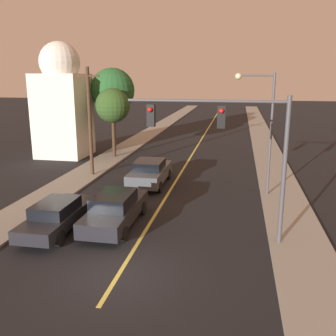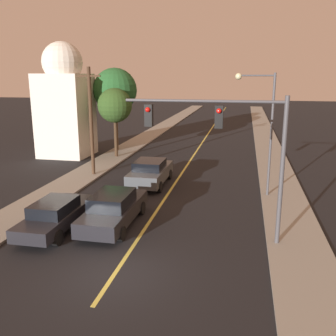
{
  "view_description": "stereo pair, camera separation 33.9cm",
  "coord_description": "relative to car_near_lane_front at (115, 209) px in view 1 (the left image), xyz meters",
  "views": [
    {
      "loc": [
        3.92,
        -11.4,
        6.84
      ],
      "look_at": [
        0.0,
        9.45,
        1.6
      ],
      "focal_mm": 40.0,
      "sensor_mm": 36.0,
      "label": 1
    },
    {
      "loc": [
        4.26,
        -11.33,
        6.84
      ],
      "look_at": [
        0.0,
        9.45,
        1.6
      ],
      "focal_mm": 40.0,
      "sensor_mm": 36.0,
      "label": 2
    }
  ],
  "objects": [
    {
      "name": "traffic_signal_mast",
      "position": [
        5.17,
        -0.66,
        3.67
      ],
      "size": [
        6.46,
        0.42,
        6.0
      ],
      "color": "#47474C",
      "rests_on": "ground"
    },
    {
      "name": "ground_plane",
      "position": [
        1.51,
        -4.25,
        -0.82
      ],
      "size": [
        200.0,
        200.0,
        0.0
      ],
      "primitive_type": "plane",
      "color": "black"
    },
    {
      "name": "road_surface",
      "position": [
        1.51,
        31.75,
        -0.82
      ],
      "size": [
        10.81,
        80.0,
        0.01
      ],
      "color": "black",
      "rests_on": "ground"
    },
    {
      "name": "streetlamp_right",
      "position": [
        6.73,
        5.92,
        3.77
      ],
      "size": [
        2.19,
        0.36,
        6.89
      ],
      "color": "#47474C",
      "rests_on": "ground"
    },
    {
      "name": "domed_building_left",
      "position": [
        -9.4,
        14.41,
        3.81
      ],
      "size": [
        4.01,
        4.01,
        9.63
      ],
      "color": "silver",
      "rests_on": "ground"
    },
    {
      "name": "utility_pole_left",
      "position": [
        -4.49,
        8.35,
        3.11
      ],
      "size": [
        1.6,
        0.24,
        7.31
      ],
      "color": "#422D1E",
      "rests_on": "ground"
    },
    {
      "name": "sidewalk_left",
      "position": [
        -5.14,
        31.75,
        -0.76
      ],
      "size": [
        2.5,
        80.0,
        0.12
      ],
      "color": "gray",
      "rests_on": "ground"
    },
    {
      "name": "sidewalk_right",
      "position": [
        8.17,
        31.75,
        -0.76
      ],
      "size": [
        2.5,
        80.0,
        0.12
      ],
      "color": "gray",
      "rests_on": "ground"
    },
    {
      "name": "car_near_lane_second",
      "position": [
        0.0,
        6.92,
        0.02
      ],
      "size": [
        2.11,
        4.84,
        1.64
      ],
      "color": "#474C51",
      "rests_on": "ground"
    },
    {
      "name": "car_outer_lane_front",
      "position": [
        -2.38,
        -1.0,
        -0.07
      ],
      "size": [
        1.84,
        5.05,
        1.43
      ],
      "color": "black",
      "rests_on": "ground"
    },
    {
      "name": "tree_left_near",
      "position": [
        -5.77,
        17.0,
        4.74
      ],
      "size": [
        3.94,
        3.94,
        7.43
      ],
      "color": "#4C3823",
      "rests_on": "ground"
    },
    {
      "name": "car_near_lane_front",
      "position": [
        0.0,
        0.0,
        0.0
      ],
      "size": [
        1.98,
        5.19,
        1.63
      ],
      "color": "black",
      "rests_on": "ground"
    },
    {
      "name": "tree_left_far",
      "position": [
        -4.9,
        14.37,
        3.59
      ],
      "size": [
        2.87,
        2.87,
        5.76
      ],
      "color": "#3D2B1C",
      "rests_on": "ground"
    }
  ]
}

